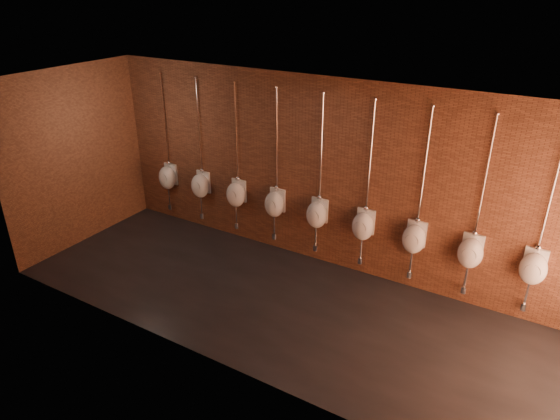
% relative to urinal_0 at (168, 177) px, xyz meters
% --- Properties ---
extents(ground, '(8.50, 8.50, 0.00)m').
position_rel_urinal_0_xyz_m(ground, '(3.41, -1.37, -0.94)').
color(ground, black).
rests_on(ground, ground).
extents(room_shell, '(8.54, 3.04, 3.22)m').
position_rel_urinal_0_xyz_m(room_shell, '(3.41, -1.37, 1.07)').
color(room_shell, black).
rests_on(room_shell, ground).
extents(urinal_0, '(0.37, 0.32, 2.71)m').
position_rel_urinal_0_xyz_m(urinal_0, '(0.00, 0.00, 0.00)').
color(urinal_0, white).
rests_on(urinal_0, ground).
extents(urinal_1, '(0.37, 0.32, 2.71)m').
position_rel_urinal_0_xyz_m(urinal_1, '(0.83, 0.00, 0.00)').
color(urinal_1, white).
rests_on(urinal_1, ground).
extents(urinal_2, '(0.37, 0.32, 2.71)m').
position_rel_urinal_0_xyz_m(urinal_2, '(1.66, 0.00, 0.00)').
color(urinal_2, white).
rests_on(urinal_2, ground).
extents(urinal_3, '(0.37, 0.32, 2.71)m').
position_rel_urinal_0_xyz_m(urinal_3, '(2.49, 0.00, 0.00)').
color(urinal_3, white).
rests_on(urinal_3, ground).
extents(urinal_4, '(0.37, 0.32, 2.71)m').
position_rel_urinal_0_xyz_m(urinal_4, '(3.32, 0.00, 0.00)').
color(urinal_4, white).
rests_on(urinal_4, ground).
extents(urinal_5, '(0.37, 0.32, 2.71)m').
position_rel_urinal_0_xyz_m(urinal_5, '(4.15, 0.00, 0.00)').
color(urinal_5, white).
rests_on(urinal_5, ground).
extents(urinal_6, '(0.37, 0.32, 2.71)m').
position_rel_urinal_0_xyz_m(urinal_6, '(4.98, 0.00, 0.00)').
color(urinal_6, white).
rests_on(urinal_6, ground).
extents(urinal_7, '(0.37, 0.32, 2.71)m').
position_rel_urinal_0_xyz_m(urinal_7, '(5.81, 0.00, 0.00)').
color(urinal_7, white).
rests_on(urinal_7, ground).
extents(urinal_8, '(0.37, 0.32, 2.71)m').
position_rel_urinal_0_xyz_m(urinal_8, '(6.64, 0.00, 0.00)').
color(urinal_8, white).
rests_on(urinal_8, ground).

